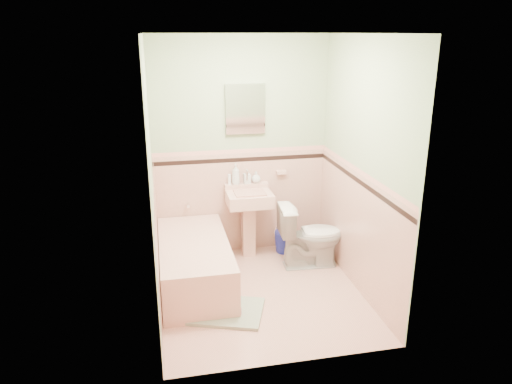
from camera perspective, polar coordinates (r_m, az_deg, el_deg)
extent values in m
plane|color=#E6AA97|center=(5.01, 0.60, -11.83)|extent=(2.20, 2.20, 0.00)
plane|color=white|center=(4.33, 0.71, 18.13)|extent=(2.20, 2.20, 0.00)
plane|color=beige|center=(5.55, -1.80, 5.15)|extent=(2.50, 0.00, 2.50)
plane|color=beige|center=(3.50, 4.52, -2.91)|extent=(2.50, 0.00, 2.50)
plane|color=beige|center=(4.41, -12.14, 1.25)|extent=(0.00, 2.50, 2.50)
plane|color=beige|center=(4.82, 12.36, 2.67)|extent=(0.00, 2.50, 2.50)
plane|color=beige|center=(5.73, -1.71, -1.22)|extent=(2.00, 0.00, 2.00)
plane|color=beige|center=(3.79, 4.22, -12.04)|extent=(2.00, 0.00, 2.00)
plane|color=beige|center=(4.64, -11.46, -6.43)|extent=(0.00, 2.20, 2.20)
plane|color=beige|center=(5.02, 11.74, -4.49)|extent=(0.00, 2.20, 2.20)
plane|color=black|center=(5.57, -1.75, 3.81)|extent=(2.00, 0.00, 2.00)
plane|color=black|center=(3.56, 4.39, -4.76)|extent=(2.00, 0.00, 2.00)
plane|color=black|center=(4.45, -11.80, -0.33)|extent=(0.00, 2.20, 2.20)
plane|color=black|center=(4.85, 12.06, 1.18)|extent=(0.00, 2.20, 2.20)
plane|color=#E69C8B|center=(5.54, -1.76, 4.81)|extent=(2.00, 0.00, 2.00)
plane|color=#E69C8B|center=(3.53, 4.43, -3.26)|extent=(2.00, 0.00, 2.00)
plane|color=#E69C8B|center=(4.42, -11.89, 0.90)|extent=(0.00, 2.20, 2.20)
plane|color=#E69C8B|center=(4.82, 12.14, 2.32)|extent=(0.00, 2.20, 2.20)
cube|color=#E1AB99|center=(5.11, -7.20, -8.46)|extent=(0.70, 1.50, 0.45)
cylinder|color=silver|center=(5.61, -7.99, -1.49)|extent=(0.04, 0.12, 0.04)
cylinder|color=silver|center=(5.54, -1.08, 1.93)|extent=(0.02, 0.02, 0.10)
cube|color=white|center=(5.45, -1.26, 9.72)|extent=(0.44, 0.04, 0.55)
cube|color=#E1AB99|center=(5.69, 2.97, 2.33)|extent=(0.11, 0.07, 0.04)
imported|color=#B2B2B2|center=(5.56, -2.40, 2.11)|extent=(0.12, 0.12, 0.24)
imported|color=#B2B2B2|center=(5.59, -1.06, 1.84)|extent=(0.08, 0.08, 0.17)
imported|color=#B2B2B2|center=(5.61, 0.01, 1.75)|extent=(0.14, 0.14, 0.13)
cylinder|color=white|center=(5.56, -3.14, 1.49)|extent=(0.04, 0.04, 0.12)
imported|color=white|center=(5.45, 6.42, -5.07)|extent=(0.73, 0.45, 0.72)
cube|color=#95A489|center=(4.71, -4.25, -13.73)|extent=(0.92, 0.76, 0.03)
cube|color=#BF1E59|center=(4.63, -2.82, -13.67)|extent=(0.17, 0.09, 0.07)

